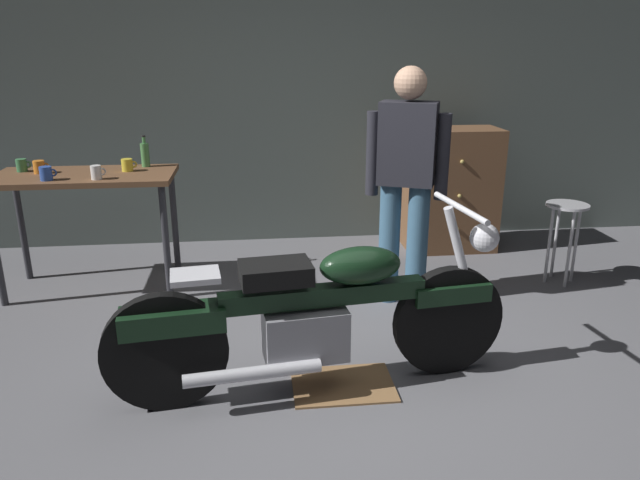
# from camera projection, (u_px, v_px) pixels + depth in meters

# --- Properties ---
(ground_plane) EXTENTS (12.00, 12.00, 0.00)m
(ground_plane) POSITION_uv_depth(u_px,v_px,m) (342.00, 394.00, 3.22)
(ground_plane) COLOR slate
(back_wall) EXTENTS (8.00, 0.12, 3.10)m
(back_wall) POSITION_uv_depth(u_px,v_px,m) (299.00, 73.00, 5.37)
(back_wall) COLOR #56605B
(back_wall) RESTS_ON ground_plane
(workbench) EXTENTS (1.30, 0.64, 0.90)m
(workbench) POSITION_uv_depth(u_px,v_px,m) (85.00, 189.00, 4.38)
(workbench) COLOR brown
(workbench) RESTS_ON ground_plane
(motorcycle) EXTENTS (2.18, 0.65, 1.00)m
(motorcycle) POSITION_uv_depth(u_px,v_px,m) (317.00, 313.00, 3.14)
(motorcycle) COLOR black
(motorcycle) RESTS_ON ground_plane
(person_standing) EXTENTS (0.53, 0.35, 1.67)m
(person_standing) POSITION_uv_depth(u_px,v_px,m) (406.00, 178.00, 4.10)
(person_standing) COLOR #3C6380
(person_standing) RESTS_ON ground_plane
(shop_stool) EXTENTS (0.32, 0.32, 0.64)m
(shop_stool) POSITION_uv_depth(u_px,v_px,m) (565.00, 222.00, 4.58)
(shop_stool) COLOR #B2B2B7
(shop_stool) RESTS_ON ground_plane
(wooden_dresser) EXTENTS (0.80, 0.47, 1.10)m
(wooden_dresser) POSITION_uv_depth(u_px,v_px,m) (451.00, 190.00, 5.36)
(wooden_dresser) COLOR brown
(wooden_dresser) RESTS_ON ground_plane
(drip_tray) EXTENTS (0.56, 0.40, 0.01)m
(drip_tray) POSITION_uv_depth(u_px,v_px,m) (343.00, 385.00, 3.29)
(drip_tray) COLOR olive
(drip_tray) RESTS_ON ground_plane
(mug_yellow_tall) EXTENTS (0.11, 0.08, 0.09)m
(mug_yellow_tall) POSITION_uv_depth(u_px,v_px,m) (127.00, 165.00, 4.42)
(mug_yellow_tall) COLOR yellow
(mug_yellow_tall) RESTS_ON workbench
(mug_orange_travel) EXTENTS (0.11, 0.08, 0.09)m
(mug_orange_travel) POSITION_uv_depth(u_px,v_px,m) (39.00, 167.00, 4.34)
(mug_orange_travel) COLOR orange
(mug_orange_travel) RESTS_ON workbench
(mug_green_speckled) EXTENTS (0.11, 0.07, 0.09)m
(mug_green_speckled) POSITION_uv_depth(u_px,v_px,m) (22.00, 165.00, 4.40)
(mug_green_speckled) COLOR #3D7F4C
(mug_green_speckled) RESTS_ON workbench
(mug_white_ceramic) EXTENTS (0.11, 0.07, 0.10)m
(mug_white_ceramic) POSITION_uv_depth(u_px,v_px,m) (96.00, 172.00, 4.15)
(mug_white_ceramic) COLOR white
(mug_white_ceramic) RESTS_ON workbench
(mug_blue_enamel) EXTENTS (0.12, 0.08, 0.10)m
(mug_blue_enamel) POSITION_uv_depth(u_px,v_px,m) (46.00, 173.00, 4.12)
(mug_blue_enamel) COLOR #2D51AD
(mug_blue_enamel) RESTS_ON workbench
(bottle) EXTENTS (0.06, 0.06, 0.24)m
(bottle) POSITION_uv_depth(u_px,v_px,m) (145.00, 154.00, 4.57)
(bottle) COLOR #4C8C4C
(bottle) RESTS_ON workbench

